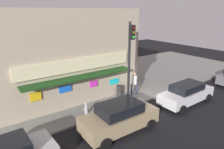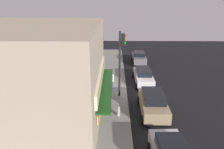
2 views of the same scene
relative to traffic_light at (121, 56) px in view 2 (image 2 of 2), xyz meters
name	(u,v)px [view 2 (image 2 of 2)]	position (x,y,z in m)	size (l,w,h in m)	color
ground_plane	(126,91)	(1.39, -0.62, -3.82)	(49.89, 49.89, 0.00)	black
sidewalk	(67,90)	(1.39, 5.10, -3.75)	(33.26, 11.43, 0.14)	gray
corner_building	(36,73)	(-3.24, 6.09, -0.36)	(10.82, 9.92, 6.64)	tan
traffic_light	(121,56)	(0.00, 0.00, 0.00)	(0.32, 0.58, 5.78)	black
fire_hydrant	(118,111)	(-3.45, 0.22, -3.30)	(0.47, 0.23, 0.78)	#B2B2B7
trash_can	(106,91)	(0.14, 1.31, -3.26)	(0.49, 0.49, 0.84)	#2D2D2D
pedestrian	(111,80)	(1.24, 0.85, -2.67)	(0.62, 0.58, 1.82)	navy
potted_plant_by_doorway	(92,123)	(-5.21, 2.05, -3.18)	(0.60, 0.60, 0.91)	#59595B
parked_car_grey	(139,58)	(10.48, -2.74, -2.99)	(3.93, 1.88, 1.60)	slate
parked_car_tan	(153,103)	(-2.75, -2.43, -2.93)	(4.47, 2.11, 1.74)	#9E8966
parked_car_white	(143,76)	(3.43, -2.46, -3.01)	(4.60, 1.96, 1.57)	silver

